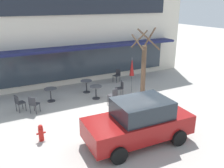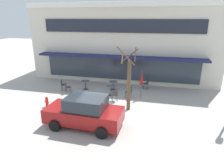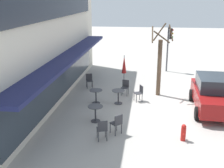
% 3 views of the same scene
% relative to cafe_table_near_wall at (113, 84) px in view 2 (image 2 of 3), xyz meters
% --- Properties ---
extents(ground_plane, '(80.00, 80.00, 0.00)m').
position_rel_cafe_table_near_wall_xyz_m(ground_plane, '(0.13, -4.08, -0.52)').
color(ground_plane, '#ADA8A0').
extents(building_facade, '(17.24, 9.10, 7.07)m').
position_rel_cafe_table_near_wall_xyz_m(building_facade, '(0.13, 5.89, 3.02)').
color(building_facade, beige).
rests_on(building_facade, ground).
extents(cafe_table_near_wall, '(0.70, 0.70, 0.76)m').
position_rel_cafe_table_near_wall_xyz_m(cafe_table_near_wall, '(0.00, 0.00, 0.00)').
color(cafe_table_near_wall, '#333338').
rests_on(cafe_table_near_wall, ground).
extents(cafe_table_streetside, '(0.70, 0.70, 0.76)m').
position_rel_cafe_table_near_wall_xyz_m(cafe_table_streetside, '(0.11, -1.20, 0.00)').
color(cafe_table_streetside, '#333338').
rests_on(cafe_table_streetside, ground).
extents(cafe_table_by_tree, '(0.70, 0.70, 0.76)m').
position_rel_cafe_table_near_wall_xyz_m(cafe_table_by_tree, '(-2.29, -0.40, 0.00)').
color(cafe_table_by_tree, '#333338').
rests_on(cafe_table_by_tree, ground).
extents(patio_umbrella_green_folded, '(0.28, 0.28, 2.20)m').
position_rel_cafe_table_near_wall_xyz_m(patio_umbrella_green_folded, '(2.44, -1.30, 1.11)').
color(patio_umbrella_green_folded, '#4C4C51').
rests_on(patio_umbrella_green_folded, ground).
extents(cafe_chair_0, '(0.46, 0.46, 0.89)m').
position_rel_cafe_table_near_wall_xyz_m(cafe_chair_0, '(1.58, -1.45, 0.01)').
color(cafe_chair_0, '#333338').
rests_on(cafe_chair_0, ground).
extents(cafe_chair_1, '(0.51, 0.51, 0.89)m').
position_rel_cafe_table_near_wall_xyz_m(cafe_chair_1, '(2.66, 0.92, 0.01)').
color(cafe_chair_1, '#333338').
rests_on(cafe_chair_1, ground).
extents(cafe_chair_2, '(0.51, 0.51, 0.89)m').
position_rel_cafe_table_near_wall_xyz_m(cafe_chair_2, '(-4.04, -1.00, 0.01)').
color(cafe_chair_2, '#333338').
rests_on(cafe_chair_2, ground).
extents(cafe_chair_3, '(0.57, 0.57, 0.89)m').
position_rel_cafe_table_near_wall_xyz_m(cafe_chair_3, '(-3.41, -1.53, 0.01)').
color(cafe_chair_3, '#333338').
rests_on(cafe_chair_3, ground).
extents(cafe_chair_4, '(0.53, 0.53, 0.89)m').
position_rel_cafe_table_near_wall_xyz_m(cafe_chair_4, '(0.65, -2.32, 0.01)').
color(cafe_chair_4, '#333338').
rests_on(cafe_chair_4, ground).
extents(parked_sedan, '(4.26, 2.14, 1.76)m').
position_rel_cafe_table_near_wall_xyz_m(parked_sedan, '(-0.18, -6.06, 0.36)').
color(parked_sedan, maroon).
rests_on(parked_sedan, ground).
extents(street_tree, '(1.21, 1.24, 4.17)m').
position_rel_cafe_table_near_wall_xyz_m(street_tree, '(1.81, -3.38, 1.40)').
color(street_tree, brown).
rests_on(street_tree, ground).
extents(fire_hydrant, '(0.36, 0.20, 0.71)m').
position_rel_cafe_table_near_wall_xyz_m(fire_hydrant, '(-3.61, -4.24, -0.16)').
color(fire_hydrant, red).
rests_on(fire_hydrant, ground).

